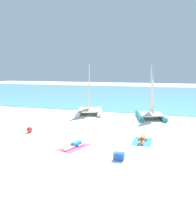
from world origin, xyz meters
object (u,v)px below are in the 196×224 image
(cooler_box, at_px, (119,156))
(towel_right, at_px, (142,141))
(sailboat_white, at_px, (89,107))
(towel_left, at_px, (74,147))
(sunbather_left, at_px, (75,145))
(sunbather_right, at_px, (142,139))
(beach_ball, at_px, (30,130))
(sailboat_teal, at_px, (151,111))

(cooler_box, bearing_deg, towel_right, 77.94)
(sailboat_white, distance_m, towel_left, 10.13)
(sunbather_left, relative_size, sunbather_right, 0.99)
(sunbather_right, bearing_deg, cooler_box, -101.70)
(towel_left, xyz_separation_m, cooler_box, (2.84, -1.04, 0.17))
(towel_right, height_order, cooler_box, cooler_box)
(towel_right, relative_size, sunbather_right, 1.22)
(cooler_box, bearing_deg, beach_ball, 156.97)
(sailboat_white, height_order, sunbather_right, sailboat_white)
(sailboat_teal, bearing_deg, beach_ball, -149.90)
(towel_left, relative_size, beach_ball, 4.61)
(towel_left, bearing_deg, towel_right, 32.45)
(beach_ball, bearing_deg, sunbather_right, 2.73)
(sailboat_white, relative_size, sunbather_left, 3.24)
(sailboat_white, bearing_deg, sailboat_teal, -20.28)
(towel_left, bearing_deg, cooler_box, -20.22)
(beach_ball, bearing_deg, sunbather_left, -24.04)
(sailboat_white, distance_m, sunbather_left, 10.06)
(towel_right, bearing_deg, sunbather_right, 89.87)
(towel_left, relative_size, sunbather_right, 1.22)
(sunbather_right, relative_size, beach_ball, 3.78)
(sailboat_white, bearing_deg, cooler_box, -80.36)
(beach_ball, bearing_deg, towel_left, -24.86)
(towel_right, bearing_deg, sunbather_left, -148.15)
(sailboat_white, height_order, towel_right, sailboat_white)
(sailboat_white, distance_m, beach_ball, 8.00)
(sunbather_left, relative_size, cooler_box, 3.09)
(sailboat_teal, bearing_deg, cooler_box, -107.47)
(sailboat_white, bearing_deg, sunbather_left, -91.97)
(towel_right, distance_m, beach_ball, 7.76)
(sunbather_left, relative_size, beach_ball, 3.75)
(sunbather_left, distance_m, sunbather_right, 4.18)
(towel_left, xyz_separation_m, towel_right, (3.54, 2.25, 0.00))
(towel_left, height_order, towel_right, same)
(sailboat_white, distance_m, cooler_box, 12.10)
(sailboat_white, relative_size, beach_ball, 12.15)
(beach_ball, distance_m, cooler_box, 7.65)
(sailboat_teal, relative_size, cooler_box, 9.58)
(sailboat_teal, relative_size, towel_left, 2.52)
(sunbather_right, distance_m, cooler_box, 3.44)
(sailboat_teal, xyz_separation_m, sunbather_left, (-3.38, -9.36, -0.58))
(sailboat_teal, distance_m, sailboat_white, 6.00)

